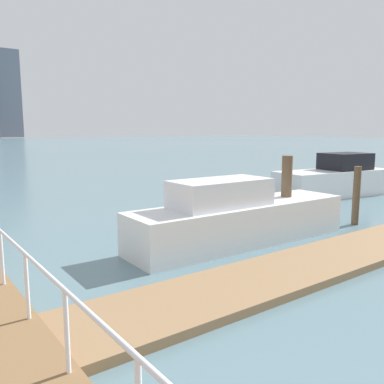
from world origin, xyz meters
TOP-DOWN VIEW (x-y plane):
  - ground_plane at (0.00, 20.00)m, footprint 300.00×300.00m
  - floating_dock at (4.12, 9.17)m, footprint 15.23×2.00m
  - boardwalk_railing at (-3.15, 9.57)m, footprint 0.06×28.32m
  - dock_piling_0 at (5.46, 11.88)m, footprint 0.34×0.34m
  - dock_piling_1 at (8.27, 11.15)m, footprint 0.25×0.25m
  - moored_boat_1 at (13.24, 15.41)m, footprint 6.50×2.95m
  - moored_boat_2 at (3.35, 11.86)m, footprint 7.18×1.85m
  - skyline_tower_4 at (34.32, 187.99)m, footprint 12.47×8.43m

SIDE VIEW (x-z plane):
  - ground_plane at x=0.00m, z-range 0.00..0.00m
  - floating_dock at x=4.12m, z-range 0.00..0.18m
  - moored_boat_2 at x=3.35m, z-range -0.21..1.72m
  - moored_boat_1 at x=13.24m, z-range -0.25..1.88m
  - dock_piling_1 at x=8.27m, z-range 0.00..2.05m
  - dock_piling_0 at x=5.46m, z-range 0.00..2.49m
  - boardwalk_railing at x=-3.15m, z-range 0.71..1.79m
  - skyline_tower_4 at x=34.32m, z-range 0.00..35.47m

